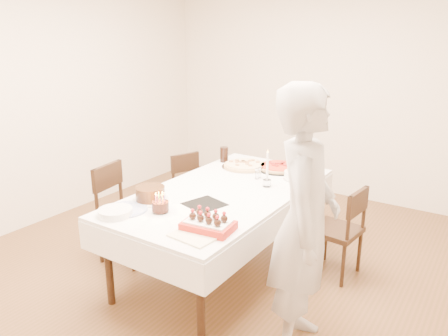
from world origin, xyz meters
The scene contains 22 objects.
floor centered at (0.00, 0.00, 0.00)m, with size 5.00×5.00×0.00m, color brown.
wall_back centered at (0.00, 2.50, 1.35)m, with size 4.50×0.04×2.70m, color beige.
wall_left centered at (-2.25, 0.00, 1.35)m, with size 0.04×5.00×2.70m, color beige.
dining_table centered at (0.06, 0.07, 0.38)m, with size 1.14×2.14×0.75m, color white.
chair_right_savory centered at (0.91, 0.54, 0.41)m, with size 0.42×0.42×0.82m, color black, non-canonical shape.
chair_left_savory centered at (-0.71, 0.63, 0.40)m, with size 0.41×0.41×0.80m, color black, non-canonical shape.
chair_left_dessert centered at (-0.79, -0.26, 0.45)m, with size 0.46×0.46×0.91m, color black, non-canonical shape.
person centered at (1.03, -0.47, 0.89)m, with size 0.65×0.43×1.78m, color beige.
pizza_white centered at (-0.13, 0.74, 0.77)m, with size 0.48×0.48×0.04m, color beige.
pizza_pepperoni centered at (0.18, 0.87, 0.77)m, with size 0.44×0.44×0.04m, color red.
red_placemat centered at (0.46, 0.73, 0.75)m, with size 0.23×0.23×0.01m, color #B21E1E.
pasta_bowl centered at (0.45, 0.67, 0.79)m, with size 0.22×0.22×0.07m, color white.
taper_candle centered at (0.32, 0.36, 0.92)m, with size 0.07×0.07×0.34m, color white.
shaker_pair centered at (0.14, 0.49, 0.80)m, with size 0.09×0.09×0.10m, color white, non-canonical shape.
cola_glass centered at (-0.42, 0.79, 0.83)m, with size 0.08×0.08×0.16m, color black.
layer_cake centered at (-0.29, -0.46, 0.81)m, with size 0.30×0.30×0.12m, color #361E0D.
cake_board centered at (0.11, -0.28, 0.75)m, with size 0.28×0.28×0.01m, color black.
birthday_cake centered at (-0.07, -0.59, 0.83)m, with size 0.13×0.13×0.14m, color #3D1A10.
strawberry_box centered at (0.41, -0.65, 0.79)m, with size 0.34×0.23×0.09m, color #AC1F13, non-canonical shape.
box_lid centered at (0.39, -0.79, 0.75)m, with size 0.30×0.20×0.03m, color beige.
plate_stack centered at (-0.31, -0.82, 0.78)m, with size 0.25×0.25×0.05m, color white.
china_plate centered at (-0.32, -0.71, 0.76)m, with size 0.33×0.33×0.01m, color white.
Camera 1 is at (2.01, -2.86, 2.04)m, focal length 35.00 mm.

